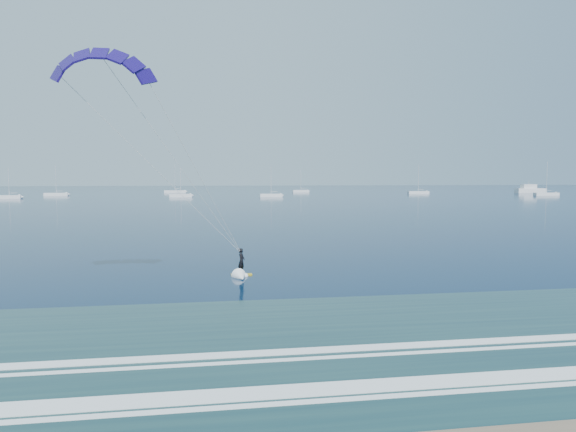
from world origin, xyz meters
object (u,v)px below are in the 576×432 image
(kitesurfer_rig, at_px, (179,166))
(sailboat_2, at_px, (175,191))
(sailboat_1, at_px, (56,194))
(sailboat_5, at_px, (418,192))
(sailboat_4, at_px, (301,191))
(sailboat_3, at_px, (271,195))
(sailboat_8, at_px, (181,195))
(sailboat_6, at_px, (546,194))
(motor_yacht, at_px, (530,189))
(sailboat_0, at_px, (9,197))

(kitesurfer_rig, xyz_separation_m, sailboat_2, (-13.83, 216.85, -7.55))
(sailboat_1, relative_size, sailboat_5, 0.96)
(kitesurfer_rig, relative_size, sailboat_5, 1.23)
(kitesurfer_rig, height_order, sailboat_4, kitesurfer_rig)
(kitesurfer_rig, distance_m, sailboat_2, 217.42)
(sailboat_3, distance_m, sailboat_5, 75.81)
(sailboat_8, bearing_deg, sailboat_6, -2.28)
(motor_yacht, height_order, sailboat_6, sailboat_6)
(sailboat_5, bearing_deg, sailboat_0, -169.83)
(motor_yacht, height_order, sailboat_1, sailboat_1)
(sailboat_4, bearing_deg, kitesurfer_rig, -102.39)
(kitesurfer_rig, height_order, sailboat_8, kitesurfer_rig)
(sailboat_0, height_order, sailboat_5, sailboat_5)
(sailboat_2, height_order, sailboat_5, sailboat_2)
(sailboat_0, distance_m, sailboat_3, 92.44)
(sailboat_4, xyz_separation_m, sailboat_5, (49.10, -28.61, 0.01))
(sailboat_3, bearing_deg, sailboat_5, 21.09)
(sailboat_4, distance_m, sailboat_8, 76.73)
(motor_yacht, distance_m, sailboat_6, 38.75)
(sailboat_0, relative_size, sailboat_8, 1.00)
(kitesurfer_rig, distance_m, sailboat_4, 220.04)
(sailboat_1, height_order, sailboat_8, sailboat_1)
(sailboat_6, bearing_deg, sailboat_5, 144.50)
(sailboat_0, height_order, sailboat_8, sailboat_0)
(sailboat_3, height_order, sailboat_6, sailboat_6)
(sailboat_1, xyz_separation_m, sailboat_3, (84.31, -25.01, -0.00))
(sailboat_1, bearing_deg, sailboat_3, -16.52)
(sailboat_5, bearing_deg, sailboat_6, -35.50)
(sailboat_2, relative_size, sailboat_4, 1.24)
(kitesurfer_rig, xyz_separation_m, sailboat_8, (-8.32, 161.82, -7.57))
(motor_yacht, relative_size, sailboat_3, 1.24)
(sailboat_3, bearing_deg, sailboat_6, -1.49)
(kitesurfer_rig, distance_m, sailboat_1, 193.22)
(sailboat_0, height_order, sailboat_6, sailboat_6)
(sailboat_5, bearing_deg, motor_yacht, 4.74)
(sailboat_2, relative_size, sailboat_5, 1.04)
(sailboat_6, bearing_deg, sailboat_3, 178.51)
(sailboat_8, bearing_deg, sailboat_3, -4.92)
(sailboat_4, height_order, sailboat_6, sailboat_6)
(sailboat_4, relative_size, sailboat_6, 0.80)
(sailboat_3, relative_size, sailboat_5, 0.91)
(sailboat_1, relative_size, sailboat_2, 0.92)
(sailboat_1, bearing_deg, motor_yacht, 1.91)
(motor_yacht, xyz_separation_m, sailboat_5, (-58.78, -4.87, -0.91))
(sailboat_2, relative_size, sailboat_6, 0.99)
(kitesurfer_rig, height_order, sailboat_0, kitesurfer_rig)
(sailboat_1, distance_m, sailboat_8, 55.06)
(sailboat_2, distance_m, sailboat_8, 55.31)
(sailboat_4, distance_m, sailboat_5, 56.82)
(kitesurfer_rig, relative_size, sailboat_4, 1.46)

